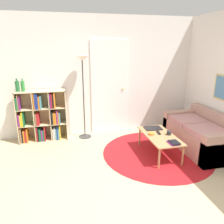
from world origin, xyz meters
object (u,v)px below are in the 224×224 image
(couch, at_px, (202,135))
(coffee_table, at_px, (160,137))
(bookshelf, at_px, (41,117))
(bowl, at_px, (151,134))
(laptop, at_px, (153,128))
(bottle_left, at_px, (17,86))
(bottle_middle, at_px, (23,86))
(cup, at_px, (169,133))
(floor_lamp, at_px, (83,72))

(couch, bearing_deg, coffee_table, -175.38)
(bookshelf, bearing_deg, coffee_table, -29.16)
(couch, distance_m, coffee_table, 0.95)
(bowl, bearing_deg, laptop, 61.22)
(bookshelf, height_order, bottle_left, bottle_left)
(bottle_left, distance_m, bottle_middle, 0.10)
(cup, bearing_deg, bottle_middle, 155.16)
(bowl, bearing_deg, coffee_table, -19.19)
(bookshelf, height_order, coffee_table, bookshelf)
(coffee_table, height_order, bottle_left, bottle_left)
(cup, relative_size, bottle_left, 0.32)
(bookshelf, xyz_separation_m, coffee_table, (2.16, -1.21, -0.16))
(floor_lamp, xyz_separation_m, cup, (1.43, -1.17, -1.02))
(floor_lamp, distance_m, bottle_middle, 1.22)
(floor_lamp, distance_m, couch, 2.71)
(bottle_middle, bearing_deg, coffee_table, -25.79)
(coffee_table, xyz_separation_m, cup, (0.17, -0.03, 0.08))
(floor_lamp, height_order, coffee_table, floor_lamp)
(bottle_left, bearing_deg, bottle_middle, -5.06)
(couch, distance_m, bowl, 1.10)
(coffee_table, xyz_separation_m, bottle_left, (-2.56, 1.20, 0.84))
(bottle_middle, bearing_deg, floor_lamp, -2.09)
(floor_lamp, height_order, cup, floor_lamp)
(coffee_table, height_order, cup, cup)
(couch, xyz_separation_m, bowl, (-1.09, -0.02, 0.13))
(floor_lamp, xyz_separation_m, bowl, (1.11, -1.09, -1.04))
(floor_lamp, bearing_deg, bookshelf, 175.94)
(coffee_table, height_order, bottle_middle, bottle_middle)
(couch, height_order, bottle_middle, bottle_middle)
(couch, distance_m, laptop, 0.98)
(bowl, height_order, bottle_middle, bottle_middle)
(laptop, height_order, bowl, bowl)
(couch, distance_m, bottle_left, 3.79)
(floor_lamp, distance_m, laptop, 1.84)
(floor_lamp, relative_size, cup, 21.56)
(bowl, bearing_deg, bottle_left, 154.62)
(laptop, distance_m, bowl, 0.32)
(bookshelf, relative_size, floor_lamp, 0.61)
(coffee_table, distance_m, bottle_middle, 2.85)
(laptop, bearing_deg, bottle_middle, 160.88)
(couch, relative_size, bottle_middle, 5.99)
(floor_lamp, bearing_deg, coffee_table, -42.20)
(floor_lamp, relative_size, bottle_middle, 6.93)
(floor_lamp, height_order, bottle_middle, floor_lamp)
(couch, distance_m, bottle_middle, 3.69)
(floor_lamp, relative_size, bottle_left, 6.85)
(laptop, distance_m, bottle_middle, 2.72)
(bookshelf, relative_size, bottle_middle, 4.25)
(couch, xyz_separation_m, coffee_table, (-0.94, -0.08, 0.07))
(coffee_table, distance_m, cup, 0.18)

